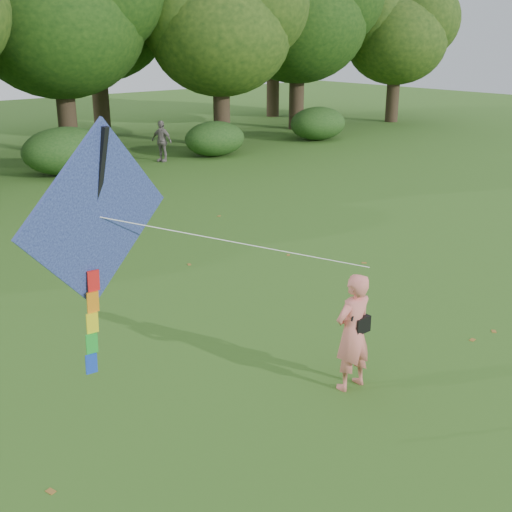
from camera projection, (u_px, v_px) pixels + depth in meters
ground at (349, 362)px, 11.03m from camera, size 100.00×100.00×0.00m
man_kite_flyer at (353, 332)px, 9.96m from camera, size 0.71×0.48×1.93m
bystander_right at (161, 141)px, 28.10m from camera, size 0.77×1.14×1.79m
crossbody_bag at (360, 323)px, 9.96m from camera, size 0.43×0.20×0.74m
flying_kite at (97, 221)px, 7.24m from camera, size 5.19×0.97×3.05m
fallen_leaves at (267, 321)px, 12.62m from camera, size 9.79×12.80×0.01m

